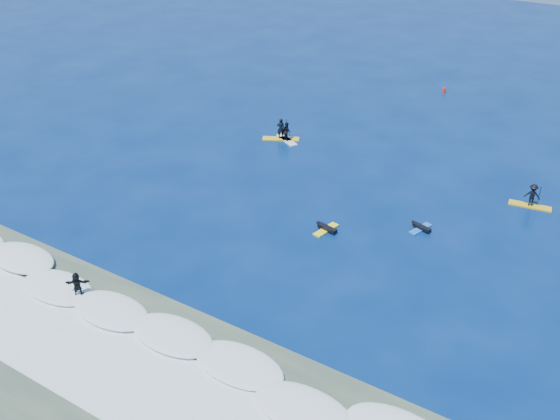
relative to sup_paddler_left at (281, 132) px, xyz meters
The scene contains 11 objects.
ground 15.67m from the sup_paddler_left, 62.00° to the right, with size 160.00×160.00×0.00m, color #041C4D.
shallow_water 28.79m from the sup_paddler_left, 75.20° to the right, with size 90.00×13.00×0.01m, color #374B3D.
breaking_wave 24.94m from the sup_paddler_left, 72.85° to the right, with size 40.00×6.00×0.30m, color white.
whitewater 27.82m from the sup_paddler_left, 74.68° to the right, with size 34.00×5.00×0.02m, color silver.
sup_paddler_left is the anchor object (origin of this frame).
sup_paddler_center 0.54m from the sup_paddler_left, ahead, with size 2.59×1.92×1.84m.
sup_paddler_right 20.47m from the sup_paddler_left, ahead, with size 2.87×1.10×1.96m.
prone_paddler_near 14.68m from the sup_paddler_left, 46.61° to the right, with size 1.59×2.06×0.42m.
prone_paddler_far 16.88m from the sup_paddler_left, 25.78° to the right, with size 1.45×1.90×0.39m.
wave_surfer 24.01m from the sup_paddler_left, 85.35° to the right, with size 2.02×1.73×1.52m.
marker_buoy 19.89m from the sup_paddler_left, 66.93° to the left, with size 0.31×0.31×0.74m.
Camera 1 is at (18.17, -27.15, 21.39)m, focal length 40.00 mm.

